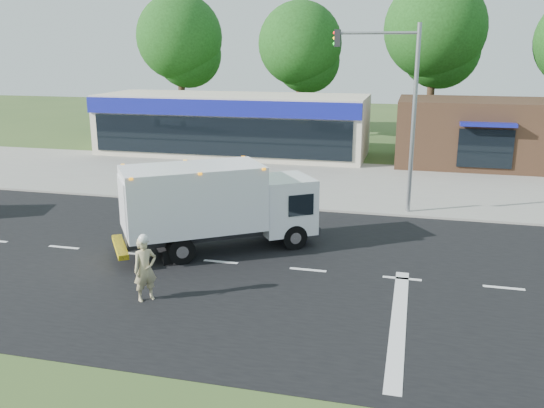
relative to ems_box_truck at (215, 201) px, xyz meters
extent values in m
plane|color=#385123|center=(3.55, -1.13, -1.80)|extent=(120.00, 120.00, 0.00)
cube|color=black|center=(3.55, -1.13, -1.80)|extent=(60.00, 14.00, 0.02)
cube|color=gray|center=(3.55, 7.07, -1.74)|extent=(60.00, 2.40, 0.12)
cube|color=gray|center=(3.55, 12.87, -1.79)|extent=(60.00, 9.00, 0.02)
cube|color=silver|center=(-5.45, -1.13, -1.78)|extent=(1.20, 0.15, 0.01)
cube|color=silver|center=(-2.45, -1.13, -1.78)|extent=(1.20, 0.15, 0.01)
cube|color=silver|center=(0.55, -1.13, -1.78)|extent=(1.20, 0.15, 0.01)
cube|color=silver|center=(3.55, -1.13, -1.78)|extent=(1.20, 0.15, 0.01)
cube|color=silver|center=(6.55, -1.13, -1.78)|extent=(1.20, 0.15, 0.01)
cube|color=silver|center=(9.55, -1.13, -1.78)|extent=(1.20, 0.15, 0.01)
cube|color=silver|center=(6.55, -4.13, -1.78)|extent=(0.40, 7.00, 0.01)
cube|color=black|center=(-0.64, -0.44, -1.14)|extent=(4.46, 3.46, 0.33)
cube|color=white|center=(2.15, 1.47, -0.33)|extent=(2.72, 2.76, 1.99)
cube|color=black|center=(2.89, 1.98, -0.14)|extent=(1.14, 1.57, 0.85)
cube|color=white|center=(-0.64, -0.44, 0.19)|extent=(5.21, 4.56, 2.23)
cube|color=silver|center=(-2.61, -1.78, 0.15)|extent=(1.12, 1.60, 1.80)
cube|color=yellow|center=(-2.75, -1.88, -1.28)|extent=(1.56, 2.07, 0.17)
cube|color=orange|center=(-0.64, -0.44, 1.28)|extent=(5.07, 4.48, 0.08)
cylinder|color=black|center=(1.68, 2.24, -1.35)|extent=(0.91, 0.75, 0.91)
cylinder|color=black|center=(2.69, 0.75, -1.35)|extent=(0.91, 0.75, 0.91)
cylinder|color=black|center=(-1.72, -0.03, -1.35)|extent=(0.91, 0.75, 0.91)
cylinder|color=black|center=(-0.65, -1.59, -1.35)|extent=(0.91, 0.75, 0.91)
imported|color=tan|center=(-0.52, -4.51, -0.86)|extent=(0.79, 0.81, 1.88)
sphere|color=white|center=(-0.52, -4.51, 0.05)|extent=(0.28, 0.28, 0.28)
cube|color=beige|center=(-5.45, 18.87, 0.20)|extent=(18.00, 6.00, 4.00)
cube|color=navy|center=(-5.45, 15.82, 1.60)|extent=(18.00, 0.30, 1.00)
cube|color=black|center=(-5.45, 15.82, -0.20)|extent=(17.00, 0.12, 2.40)
cube|color=#382316|center=(10.55, 18.87, 0.20)|extent=(10.00, 6.00, 4.00)
cube|color=navy|center=(10.55, 15.77, 1.10)|extent=(3.00, 1.20, 0.20)
cube|color=black|center=(10.55, 15.82, -0.30)|extent=(3.00, 0.12, 2.20)
cylinder|color=gray|center=(6.55, 6.47, 2.20)|extent=(0.18, 0.18, 8.00)
cylinder|color=gray|center=(4.85, 6.47, 5.80)|extent=(3.40, 0.12, 0.12)
cube|color=black|center=(3.25, 6.47, 5.60)|extent=(0.25, 0.25, 0.70)
cylinder|color=#332114|center=(-12.45, 26.87, 1.87)|extent=(0.56, 0.56, 7.35)
sphere|color=#183F12|center=(-12.45, 26.87, 6.07)|extent=(6.93, 6.93, 6.93)
sphere|color=#183F12|center=(-11.95, 27.37, 4.71)|extent=(5.46, 5.46, 5.46)
cylinder|color=#332114|center=(-2.45, 26.87, 1.63)|extent=(0.56, 0.56, 6.86)
sphere|color=#183F12|center=(-2.45, 26.87, 5.55)|extent=(6.47, 6.47, 6.47)
sphere|color=#183F12|center=(-1.95, 27.37, 4.28)|extent=(5.10, 5.10, 5.10)
cylinder|color=#332114|center=(7.55, 26.87, 2.12)|extent=(0.56, 0.56, 7.84)
sphere|color=#183F12|center=(7.55, 26.87, 6.60)|extent=(7.39, 7.39, 7.39)
sphere|color=#183F12|center=(8.05, 27.37, 5.14)|extent=(5.82, 5.82, 5.82)
camera|label=1|loc=(6.69, -18.41, 5.19)|focal=38.00mm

